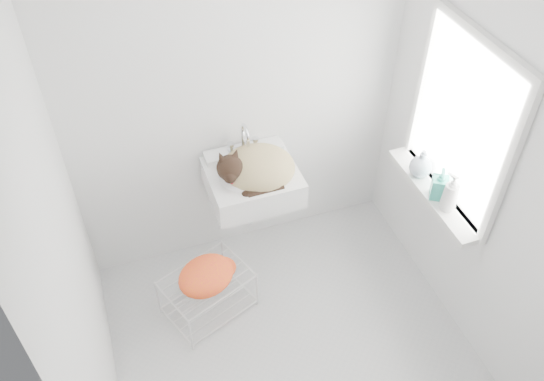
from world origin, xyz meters
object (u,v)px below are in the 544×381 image
object	(u,v)px
bottle_b	(437,196)
bottle_a	(446,208)
sink	(252,171)
cat	(255,168)
wire_rack	(208,294)
bottle_c	(419,174)

from	to	relation	value
bottle_b	bottle_a	bearing A→B (deg)	-90.00
sink	cat	size ratio (longest dim) A/B	1.06
wire_rack	cat	bearing A→B (deg)	34.64
cat	wire_rack	distance (m)	0.92
bottle_b	bottle_c	xyz separation A→B (m)	(0.00, 0.22, 0.00)
cat	bottle_c	bearing A→B (deg)	-5.62
sink	cat	xyz separation A→B (m)	(0.01, -0.02, 0.04)
bottle_b	cat	bearing A→B (deg)	149.78
bottle_a	bottle_b	world-z (taller)	bottle_a
cat	wire_rack	world-z (taller)	cat
wire_rack	bottle_b	distance (m)	1.61
bottle_b	bottle_c	distance (m)	0.22
sink	bottle_a	bearing A→B (deg)	-35.16
sink	bottle_b	xyz separation A→B (m)	(0.99, -0.59, 0.00)
wire_rack	bottle_c	xyz separation A→B (m)	(1.43, -0.05, 0.70)
wire_rack	bottle_c	size ratio (longest dim) A/B	2.89
bottle_a	bottle_c	bearing A→B (deg)	90.00
bottle_a	bottle_b	bearing A→B (deg)	90.00
cat	wire_rack	size ratio (longest dim) A/B	1.01
sink	wire_rack	distance (m)	0.88
wire_rack	sink	bearing A→B (deg)	36.90
sink	bottle_c	xyz separation A→B (m)	(0.99, -0.38, 0.00)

